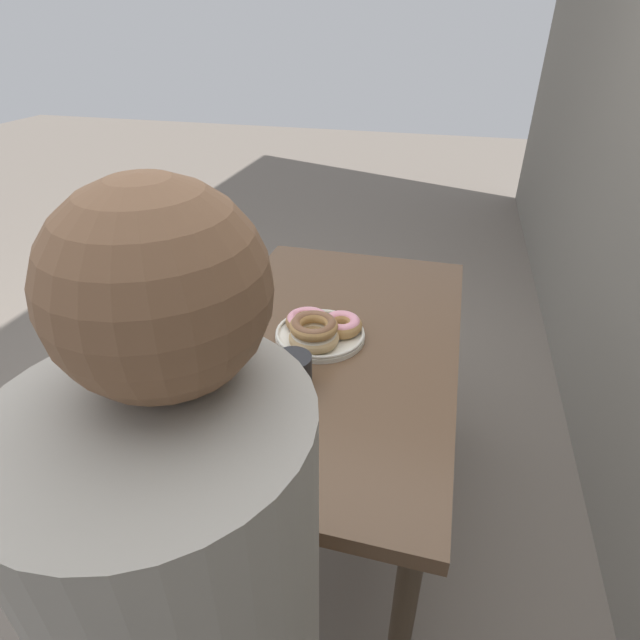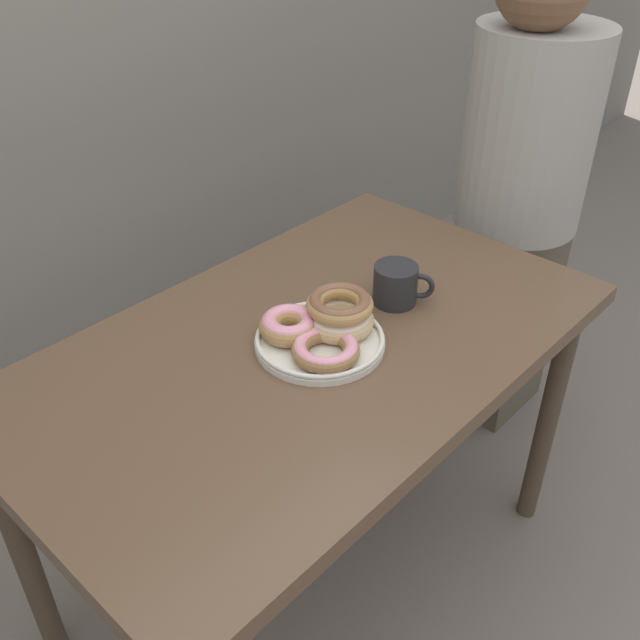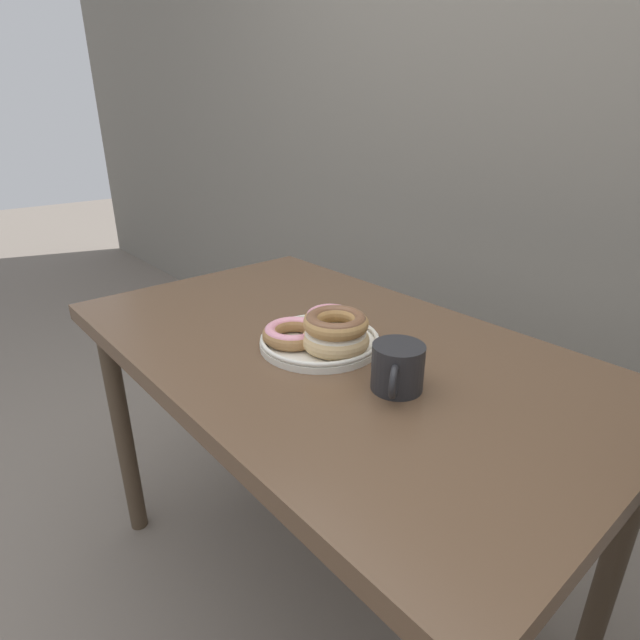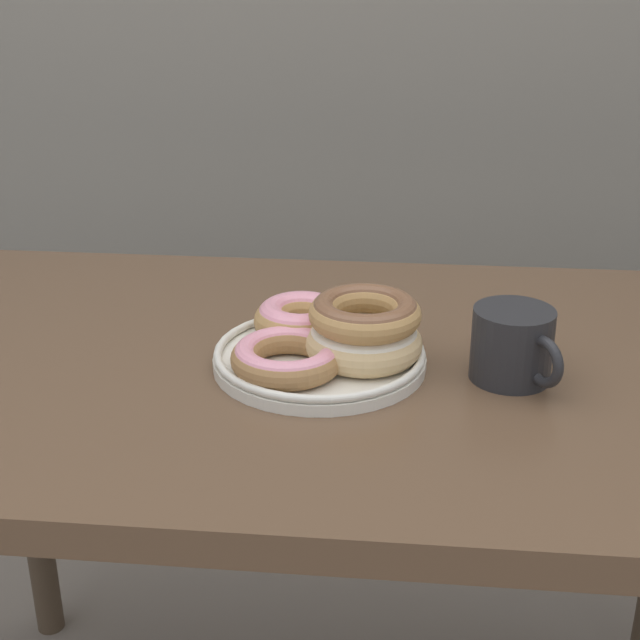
% 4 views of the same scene
% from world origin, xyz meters
% --- Properties ---
extents(ground_plane, '(14.00, 14.00, 0.00)m').
position_xyz_m(ground_plane, '(0.00, 0.00, 0.00)').
color(ground_plane, '#70665B').
extents(wall_back, '(8.00, 0.05, 2.60)m').
position_xyz_m(wall_back, '(0.00, 1.12, 1.30)').
color(wall_back, slate).
rests_on(wall_back, ground_plane).
extents(dining_table, '(1.22, 0.72, 0.74)m').
position_xyz_m(dining_table, '(0.00, 0.19, 0.66)').
color(dining_table, brown).
rests_on(dining_table, ground_plane).
extents(donut_plate, '(0.26, 0.26, 0.09)m').
position_xyz_m(donut_plate, '(0.01, 0.17, 0.78)').
color(donut_plate, silver).
rests_on(donut_plate, dining_table).
extents(coffee_mug, '(0.10, 0.12, 0.09)m').
position_xyz_m(coffee_mug, '(0.23, 0.15, 0.78)').
color(coffee_mug, '#232326').
rests_on(coffee_mug, dining_table).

